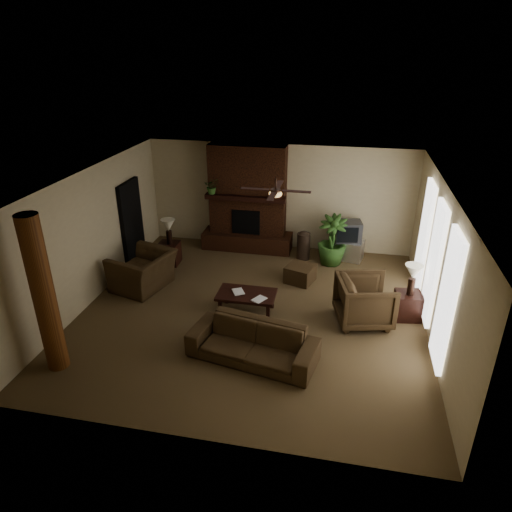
% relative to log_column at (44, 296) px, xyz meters
% --- Properties ---
extents(room_shell, '(7.00, 7.00, 7.00)m').
position_rel_log_column_xyz_m(room_shell, '(2.95, 2.40, 0.00)').
color(room_shell, brown).
rests_on(room_shell, ground).
extents(fireplace, '(2.40, 0.70, 2.80)m').
position_rel_log_column_xyz_m(fireplace, '(2.15, 5.62, -0.24)').
color(fireplace, '#432111').
rests_on(fireplace, ground).
extents(windows, '(0.08, 3.65, 2.35)m').
position_rel_log_column_xyz_m(windows, '(6.40, 2.60, -0.05)').
color(windows, white).
rests_on(windows, ground).
extents(log_column, '(0.36, 0.36, 2.80)m').
position_rel_log_column_xyz_m(log_column, '(0.00, 0.00, 0.00)').
color(log_column, brown).
rests_on(log_column, ground).
extents(doorway, '(0.10, 1.00, 2.10)m').
position_rel_log_column_xyz_m(doorway, '(-0.49, 4.20, -0.35)').
color(doorway, black).
rests_on(doorway, ground).
extents(ceiling_fan, '(1.35, 1.35, 0.37)m').
position_rel_log_column_xyz_m(ceiling_fan, '(3.35, 2.70, 1.13)').
color(ceiling_fan, black).
rests_on(ceiling_fan, ceiling).
extents(sofa, '(2.35, 1.09, 0.89)m').
position_rel_log_column_xyz_m(sofa, '(3.28, 0.87, -0.96)').
color(sofa, '#402F1B').
rests_on(sofa, ground).
extents(armchair_left, '(1.14, 1.46, 1.12)m').
position_rel_log_column_xyz_m(armchair_left, '(0.30, 2.94, -0.84)').
color(armchair_left, '#402F1B').
rests_on(armchair_left, ground).
extents(armchair_right, '(1.18, 1.23, 1.06)m').
position_rel_log_column_xyz_m(armchair_right, '(5.22, 2.47, -0.87)').
color(armchair_right, '#402F1B').
rests_on(armchair_right, ground).
extents(coffee_table, '(1.20, 0.70, 0.43)m').
position_rel_log_column_xyz_m(coffee_table, '(2.83, 2.38, -1.03)').
color(coffee_table, black).
rests_on(coffee_table, ground).
extents(ottoman, '(0.76, 0.76, 0.40)m').
position_rel_log_column_xyz_m(ottoman, '(3.78, 3.93, -1.20)').
color(ottoman, '#402F1B').
rests_on(ottoman, ground).
extents(tv_stand, '(0.94, 0.68, 0.50)m').
position_rel_log_column_xyz_m(tv_stand, '(4.80, 5.46, -1.15)').
color(tv_stand, silver).
rests_on(tv_stand, ground).
extents(tv, '(0.73, 0.63, 0.52)m').
position_rel_log_column_xyz_m(tv, '(4.81, 5.43, -0.64)').
color(tv, '#39393B').
rests_on(tv, tv_stand).
extents(floor_vase, '(0.34, 0.34, 0.77)m').
position_rel_log_column_xyz_m(floor_vase, '(3.71, 5.21, -0.97)').
color(floor_vase, '#34261D').
rests_on(floor_vase, ground).
extents(floor_plant, '(0.76, 1.30, 0.71)m').
position_rel_log_column_xyz_m(floor_plant, '(4.43, 5.06, -1.04)').
color(floor_plant, '#325923').
rests_on(floor_plant, ground).
extents(side_table_left, '(0.52, 0.52, 0.55)m').
position_rel_log_column_xyz_m(side_table_left, '(0.41, 4.26, -1.12)').
color(side_table_left, black).
rests_on(side_table_left, ground).
extents(lamp_left, '(0.46, 0.46, 0.65)m').
position_rel_log_column_xyz_m(lamp_left, '(0.46, 4.23, -0.40)').
color(lamp_left, black).
rests_on(lamp_left, side_table_left).
extents(side_table_right, '(0.57, 0.57, 0.55)m').
position_rel_log_column_xyz_m(side_table_right, '(6.10, 2.81, -1.12)').
color(side_table_right, black).
rests_on(side_table_right, ground).
extents(lamp_right, '(0.38, 0.38, 0.65)m').
position_rel_log_column_xyz_m(lamp_right, '(6.10, 2.79, -0.40)').
color(lamp_right, black).
rests_on(lamp_right, side_table_right).
extents(mantel_plant, '(0.48, 0.51, 0.33)m').
position_rel_log_column_xyz_m(mantel_plant, '(1.28, 5.35, 0.32)').
color(mantel_plant, '#325923').
rests_on(mantel_plant, fireplace).
extents(mantel_vase, '(0.28, 0.29, 0.22)m').
position_rel_log_column_xyz_m(mantel_vase, '(2.99, 5.34, 0.27)').
color(mantel_vase, brown).
rests_on(mantel_vase, fireplace).
extents(book_a, '(0.20, 0.13, 0.29)m').
position_rel_log_column_xyz_m(book_a, '(2.56, 2.33, -0.83)').
color(book_a, '#999999').
rests_on(book_a, coffee_table).
extents(book_b, '(0.20, 0.13, 0.29)m').
position_rel_log_column_xyz_m(book_b, '(3.05, 2.23, -0.82)').
color(book_b, '#999999').
rests_on(book_b, coffee_table).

